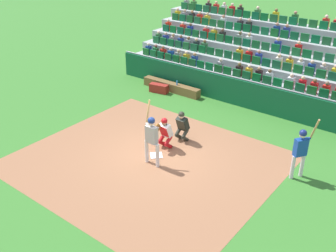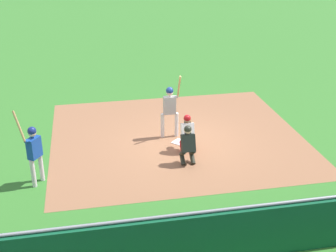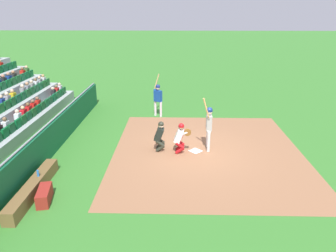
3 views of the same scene
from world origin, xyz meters
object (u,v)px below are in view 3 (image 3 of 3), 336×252
(dugout_bench, at_px, (33,188))
(equipment_duffel_bag, at_px, (44,195))
(batter_at_plate, at_px, (209,123))
(home_plate_umpire, at_px, (160,135))
(on_deck_batter, at_px, (158,97))
(home_plate_marker, at_px, (195,151))
(water_bottle_on_bench, at_px, (38,173))
(catcher_crouching, at_px, (180,136))

(dugout_bench, relative_size, equipment_duffel_bag, 3.52)
(batter_at_plate, bearing_deg, home_plate_umpire, -85.39)
(home_plate_umpire, height_order, equipment_duffel_bag, home_plate_umpire)
(equipment_duffel_bag, distance_m, on_deck_batter, 9.03)
(home_plate_umpire, distance_m, equipment_duffel_bag, 5.19)
(home_plate_marker, xyz_separation_m, water_bottle_on_bench, (3.04, -5.36, 0.53))
(home_plate_umpire, relative_size, dugout_bench, 0.39)
(equipment_duffel_bag, bearing_deg, catcher_crouching, 119.51)
(batter_at_plate, xyz_separation_m, on_deck_batter, (-4.39, -2.37, -0.04))
(home_plate_umpire, bearing_deg, catcher_crouching, 77.53)
(home_plate_umpire, xyz_separation_m, dugout_bench, (3.51, -3.90, -0.49))
(home_plate_marker, height_order, water_bottle_on_bench, water_bottle_on_bench)
(catcher_crouching, xyz_separation_m, home_plate_umpire, (-0.19, -0.85, -0.01))
(dugout_bench, bearing_deg, equipment_duffel_bag, 52.76)
(batter_at_plate, xyz_separation_m, water_bottle_on_bench, (3.28, -5.89, -0.62))
(catcher_crouching, height_order, water_bottle_on_bench, catcher_crouching)
(catcher_crouching, relative_size, home_plate_umpire, 1.00)
(catcher_crouching, distance_m, dugout_bench, 5.81)
(dugout_bench, relative_size, on_deck_batter, 1.45)
(water_bottle_on_bench, bearing_deg, catcher_crouching, 121.91)
(water_bottle_on_bench, distance_m, equipment_duffel_bag, 0.98)
(equipment_duffel_bag, bearing_deg, batter_at_plate, 115.12)
(equipment_duffel_bag, bearing_deg, home_plate_marker, 116.32)
(catcher_crouching, distance_m, home_plate_umpire, 0.87)
(home_plate_marker, relative_size, equipment_duffel_bag, 0.46)
(water_bottle_on_bench, bearing_deg, on_deck_batter, 155.32)
(home_plate_umpire, bearing_deg, dugout_bench, -48.01)
(on_deck_batter, bearing_deg, catcher_crouching, 14.05)
(catcher_crouching, xyz_separation_m, water_bottle_on_bench, (2.93, -4.71, -0.17))
(home_plate_umpire, relative_size, on_deck_batter, 0.56)
(home_plate_marker, bearing_deg, equipment_duffel_bag, -51.90)
(dugout_bench, bearing_deg, water_bottle_on_bench, 174.63)
(home_plate_marker, bearing_deg, water_bottle_on_bench, -60.40)
(water_bottle_on_bench, bearing_deg, home_plate_umpire, 128.93)
(home_plate_umpire, xyz_separation_m, on_deck_batter, (-4.55, -0.34, 0.42))
(home_plate_umpire, relative_size, water_bottle_on_bench, 5.96)
(equipment_duffel_bag, relative_size, on_deck_batter, 0.41)
(dugout_bench, xyz_separation_m, equipment_duffel_bag, (0.39, 0.52, -0.00))
(water_bottle_on_bench, bearing_deg, equipment_duffel_bag, 31.54)
(catcher_crouching, bearing_deg, home_plate_marker, 99.81)
(equipment_duffel_bag, xyz_separation_m, on_deck_batter, (-8.45, 3.04, 0.91))
(home_plate_marker, bearing_deg, home_plate_umpire, -92.85)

